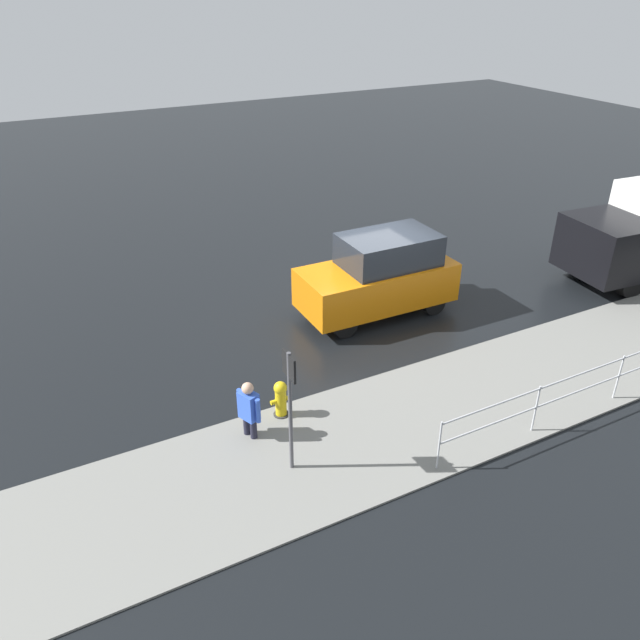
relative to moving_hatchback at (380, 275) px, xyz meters
name	(u,v)px	position (x,y,z in m)	size (l,w,h in m)	color
ground_plane	(371,311)	(0.13, -0.10, -1.03)	(60.00, 60.00, 0.00)	black
kerb_strip	(479,396)	(0.13, 4.10, -1.01)	(24.00, 3.20, 0.04)	slate
moving_hatchback	(380,275)	(0.00, 0.00, 0.00)	(3.92, 1.75, 2.06)	orange
fire_hydrant	(281,400)	(4.01, 2.79, -0.63)	(0.42, 0.31, 0.80)	gold
pedestrian	(249,408)	(4.78, 3.10, -0.34)	(0.36, 0.54, 1.22)	blue
metal_railing	(581,385)	(-1.11, 5.43, -0.30)	(6.71, 0.04, 1.05)	#B7BABF
sign_post	(290,395)	(4.46, 4.23, 0.55)	(0.07, 0.44, 2.40)	#4C4C51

